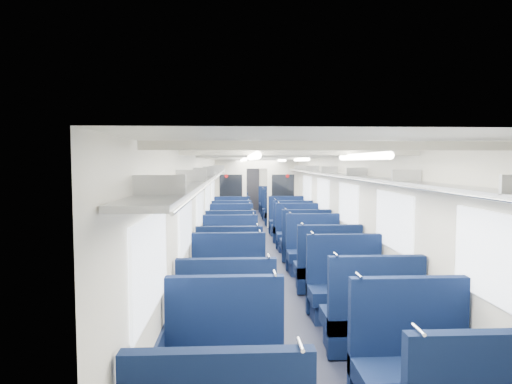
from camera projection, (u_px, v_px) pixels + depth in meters
The scene contains 39 objects.
floor at pixel (264, 249), 10.94m from camera, with size 2.80×18.00×0.01m, color black.
ceiling at pixel (264, 157), 10.78m from camera, with size 2.80×18.00×0.01m, color white.
wall_left at pixel (209, 203), 10.79m from camera, with size 0.02×18.00×2.35m, color beige.
dado_left at pixel (210, 236), 10.85m from camera, with size 0.03×17.90×0.70m, color #101A36.
wall_right at pixel (319, 203), 10.93m from camera, with size 0.02×18.00×2.35m, color beige.
dado_right at pixel (318, 235), 10.98m from camera, with size 0.03×17.90×0.70m, color #101A36.
wall_far at pixel (251, 185), 19.83m from camera, with size 2.80×0.02×2.35m, color beige.
luggage_rack_left at pixel (216, 172), 10.74m from camera, with size 0.36×17.40×0.18m.
luggage_rack_right at pixel (312, 171), 10.86m from camera, with size 0.36×17.40×0.18m.
windows at pixel (265, 195), 10.39m from camera, with size 2.78×15.60×0.75m.
ceiling_fittings at pixel (265, 159), 10.52m from camera, with size 2.70×16.06×0.11m.
end_door at pixel (251, 189), 19.78m from camera, with size 0.75×0.06×2.00m, color black.
bulkhead at pixel (257, 191), 14.42m from camera, with size 2.80×0.10×2.35m.
seat_2 at pixel (225, 369), 3.79m from camera, with size 1.08×0.60×1.20m.
seat_3 at pixel (414, 372), 3.75m from camera, with size 1.08×0.60×1.20m.
seat_4 at pixel (227, 326), 4.80m from camera, with size 1.08×0.60×1.20m.
seat_5 at pixel (371, 322), 4.93m from camera, with size 1.08×0.60×1.20m.
seat_6 at pixel (229, 289), 6.19m from camera, with size 1.08×0.60×1.20m.
seat_7 at pixel (346, 292), 6.06m from camera, with size 1.08×0.60×1.20m.
seat_8 at pixel (230, 273), 7.12m from camera, with size 1.08×0.60×1.20m.
seat_9 at pixel (327, 270), 7.27m from camera, with size 1.08×0.60×1.20m.
seat_10 at pixel (230, 257), 8.31m from camera, with size 1.08×0.60×1.20m.
seat_11 at pixel (314, 255), 8.53m from camera, with size 1.08×0.60×1.20m.
seat_12 at pixel (231, 246), 9.38m from camera, with size 1.08×0.60×1.20m.
seat_13 at pixel (305, 245), 9.57m from camera, with size 1.08×0.60×1.20m.
seat_14 at pixel (231, 237), 10.59m from camera, with size 1.08×0.60×1.20m.
seat_15 at pixel (298, 236), 10.73m from camera, with size 1.08×0.60×1.20m.
seat_16 at pixel (232, 229), 11.77m from camera, with size 1.08×0.60×1.20m.
seat_17 at pixel (292, 229), 11.81m from camera, with size 1.08×0.60×1.20m.
seat_18 at pixel (232, 223), 12.87m from camera, with size 1.08×0.60×1.20m.
seat_19 at pixel (287, 223), 13.04m from camera, with size 1.08×0.60×1.20m.
seat_20 at pixel (232, 215), 15.09m from camera, with size 1.08×0.60×1.20m.
seat_21 at pixel (280, 215), 15.03m from camera, with size 1.08×0.60×1.20m.
seat_22 at pixel (233, 211), 16.04m from camera, with size 1.08×0.60×1.20m.
seat_23 at pixel (276, 211), 16.31m from camera, with size 1.08×0.60×1.20m.
seat_24 at pixel (233, 208), 17.32m from camera, with size 1.08×0.60×1.20m.
seat_25 at pixel (274, 208), 17.42m from camera, with size 1.08×0.60×1.20m.
seat_26 at pixel (233, 205), 18.43m from camera, with size 1.08×0.60×1.20m.
seat_27 at pixel (271, 205), 18.60m from camera, with size 1.08×0.60×1.20m.
Camera 1 is at (-0.73, -10.79, 2.20)m, focal length 30.08 mm.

